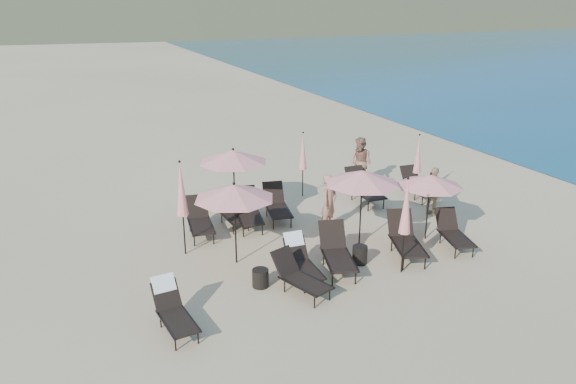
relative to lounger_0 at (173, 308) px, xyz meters
name	(u,v)px	position (x,y,z in m)	size (l,w,h in m)	color
ground	(386,267)	(5.65, 0.52, -0.46)	(800.00, 800.00, 0.00)	#D6BA8C
lounger_0	(173,308)	(0.00, 0.00, 0.00)	(0.72, 1.61, 0.97)	black
lounger_1	(301,260)	(3.43, 0.96, 0.00)	(0.66, 1.60, 0.97)	black
lounger_2	(299,276)	(3.05, 0.27, -0.04)	(1.09, 1.69, 0.91)	black
lounger_3	(337,251)	(4.42, 0.97, 0.02)	(1.17, 1.93, 1.04)	black
lounger_4	(406,238)	(6.49, 0.92, 0.03)	(1.25, 1.95, 1.05)	black
lounger_5	(453,232)	(8.03, 0.85, -0.04)	(1.01, 1.70, 0.92)	black
lounger_6	(200,220)	(1.83, 4.52, 0.00)	(0.88, 1.78, 0.98)	black
lounger_7	(232,212)	(2.92, 4.87, -0.05)	(0.66, 1.55, 0.88)	black
lounger_8	(248,210)	(3.36, 4.58, 0.01)	(1.01, 1.88, 1.02)	black
lounger_9	(277,205)	(4.35, 4.71, 0.00)	(0.99, 1.83, 1.00)	black
lounger_10	(364,188)	(7.62, 4.94, 0.02)	(0.77, 1.85, 1.05)	black
lounger_11	(417,185)	(9.56, 4.59, -0.02)	(0.76, 1.70, 0.95)	black
umbrella_open_0	(234,192)	(2.20, 2.35, 1.51)	(2.07, 2.07, 2.23)	black
umbrella_open_1	(362,177)	(5.75, 2.05, 1.52)	(2.08, 2.08, 2.24)	black
umbrella_open_2	(430,180)	(7.66, 1.58, 1.30)	(1.86, 1.86, 2.00)	black
umbrella_open_3	(233,156)	(3.18, 5.31, 1.55)	(2.11, 2.11, 2.27)	black
umbrella_closed_0	(406,207)	(5.84, 0.14, 1.30)	(0.30, 0.30, 2.54)	black
umbrella_closed_1	(418,155)	(9.28, 4.32, 1.15)	(0.27, 0.27, 2.33)	black
umbrella_closed_2	(181,190)	(1.11, 3.41, 1.37)	(0.31, 0.31, 2.64)	black
umbrella_closed_3	(303,152)	(5.97, 6.26, 1.13)	(0.27, 0.27, 2.30)	black
side_table_0	(260,278)	(2.32, 0.91, -0.24)	(0.40, 0.40, 0.45)	black
side_table_1	(360,255)	(5.13, 1.00, -0.22)	(0.40, 0.40, 0.48)	black
beachgoer_a	(329,202)	(5.47, 3.37, 0.38)	(0.62, 0.41, 1.69)	#A8705B
beachgoer_b	(361,163)	(8.31, 6.32, 0.45)	(0.89, 0.69, 1.82)	#95634D
beachgoer_c	(434,192)	(8.97, 2.99, 0.33)	(0.93, 0.39, 1.58)	tan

